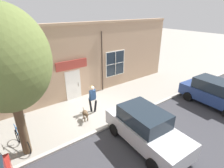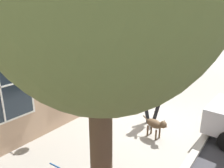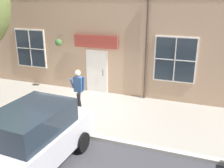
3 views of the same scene
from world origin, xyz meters
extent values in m
plane|color=gray|center=(0.00, 0.00, 0.00)|extent=(90.00, 90.00, 0.00)
cube|color=#B2ADA3|center=(2.00, 0.00, 0.06)|extent=(0.20, 28.00, 0.12)
cube|color=tan|center=(-2.35, 0.00, 2.51)|extent=(0.30, 18.00, 5.02)
cube|color=white|center=(-2.18, -0.21, 1.05)|extent=(0.10, 1.10, 2.10)
cube|color=#232D38|center=(-2.15, -0.21, 1.00)|extent=(0.03, 0.90, 1.90)
cylinder|color=#47382D|center=(-2.09, 0.14, 1.05)|extent=(0.03, 0.03, 0.30)
cube|color=#AD3D33|center=(-2.08, -0.21, 2.55)|extent=(0.08, 2.20, 0.60)
cylinder|color=#47382D|center=(-2.12, 2.23, 2.26)|extent=(0.09, 0.09, 4.52)
cylinder|color=#47382D|center=(-1.96, -2.04, 2.76)|extent=(0.44, 0.04, 0.04)
cylinder|color=#47382D|center=(-1.78, -2.04, 2.58)|extent=(0.01, 0.01, 0.34)
cone|color=#2D2823|center=(-1.78, -2.04, 2.36)|extent=(0.32, 0.32, 0.18)
sphere|color=#3D6B33|center=(-1.78, -2.04, 2.45)|extent=(0.34, 0.34, 0.34)
cube|color=white|center=(-2.18, -4.03, 1.95)|extent=(0.08, 1.82, 2.02)
cube|color=#232D38|center=(-2.15, -4.03, 1.95)|extent=(0.03, 1.70, 1.90)
cube|color=white|center=(-2.13, -4.03, 1.95)|extent=(0.04, 0.04, 1.90)
cube|color=white|center=(-2.13, -4.03, 1.95)|extent=(0.04, 1.70, 0.04)
cube|color=white|center=(-2.18, 3.51, 1.95)|extent=(0.08, 1.82, 2.02)
cube|color=#232D38|center=(-2.15, 3.51, 1.95)|extent=(0.03, 1.70, 1.90)
cube|color=white|center=(-2.13, 3.51, 1.95)|extent=(0.04, 0.04, 1.90)
cube|color=white|center=(-2.13, 3.51, 1.95)|extent=(0.04, 1.70, 0.04)
cylinder|color=black|center=(0.30, 0.06, 0.43)|extent=(0.31, 0.15, 0.86)
cylinder|color=black|center=(0.00, -0.11, 0.43)|extent=(0.31, 0.15, 0.86)
cube|color=#2D4C7A|center=(0.15, -0.03, 1.16)|extent=(0.24, 0.35, 0.62)
sphere|color=beige|center=(0.17, -0.02, 1.63)|extent=(0.23, 0.23, 0.23)
sphere|color=tan|center=(0.14, -0.03, 1.65)|extent=(0.22, 0.22, 0.22)
cylinder|color=#2D4C7A|center=(0.10, 0.20, 1.19)|extent=(0.17, 0.09, 0.57)
cylinder|color=#2D4C7A|center=(0.26, -0.25, 1.21)|extent=(0.33, 0.10, 0.52)
ellipsoid|color=brown|center=(0.65, -0.85, 0.46)|extent=(0.61, 0.42, 0.26)
cylinder|color=brown|center=(0.84, -0.81, 0.17)|extent=(0.06, 0.06, 0.35)
cylinder|color=brown|center=(0.80, -0.98, 0.17)|extent=(0.06, 0.06, 0.35)
cylinder|color=brown|center=(0.51, -0.73, 0.17)|extent=(0.06, 0.06, 0.35)
cylinder|color=brown|center=(0.47, -0.90, 0.17)|extent=(0.06, 0.06, 0.35)
sphere|color=brown|center=(0.99, -0.93, 0.56)|extent=(0.22, 0.22, 0.22)
cone|color=brown|center=(1.09, -0.96, 0.54)|extent=(0.12, 0.11, 0.09)
cone|color=brown|center=(0.99, -0.88, 0.67)|extent=(0.06, 0.06, 0.07)
cone|color=brown|center=(0.96, -0.98, 0.67)|extent=(0.06, 0.06, 0.07)
cylinder|color=brown|center=(0.30, -0.77, 0.51)|extent=(0.21, 0.08, 0.14)
cube|color=#B7B7BC|center=(4.08, 0.50, 0.69)|extent=(4.38, 1.97, 0.76)
cube|color=#1E2833|center=(3.86, 0.51, 1.41)|extent=(2.31, 1.66, 0.68)
cylinder|color=black|center=(2.79, 1.44, 0.31)|extent=(0.63, 0.21, 0.62)
cylinder|color=black|center=(2.70, -0.31, 0.31)|extent=(0.63, 0.21, 0.62)
camera|label=1|loc=(8.41, -4.72, 5.97)|focal=28.00mm
camera|label=2|loc=(3.24, -6.50, 3.72)|focal=35.00mm
camera|label=3|loc=(8.70, 4.57, 4.48)|focal=40.00mm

